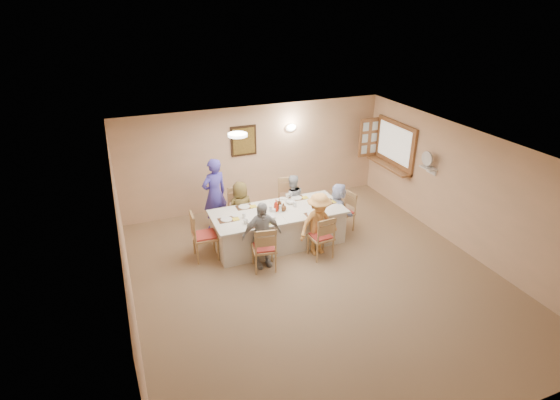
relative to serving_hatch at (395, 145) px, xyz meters
name	(u,v)px	position (x,y,z in m)	size (l,w,h in m)	color
ground	(318,279)	(-3.21, -2.40, -1.50)	(7.00, 7.00, 0.00)	#87654A
room_walls	(321,206)	(-3.21, -2.40, 0.01)	(7.00, 7.00, 7.00)	#D1AA86
wall_picture	(244,141)	(-3.51, 1.06, 0.20)	(0.62, 0.05, 0.72)	#301E10
wall_sconce	(291,128)	(-2.31, 1.04, 0.40)	(0.26, 0.09, 0.18)	white
ceiling_light	(238,135)	(-4.21, -0.90, 0.97)	(0.36, 0.36, 0.05)	white
serving_hatch	(395,145)	(0.00, 0.00, 0.00)	(0.06, 1.50, 1.15)	#986137
hatch_sill	(389,166)	(-0.12, 0.00, -0.53)	(0.30, 1.50, 0.05)	#986137
shutter_door	(369,138)	(-0.26, 0.76, 0.00)	(0.55, 0.04, 1.00)	#986137
fan_shelf	(428,168)	(-0.08, -1.35, -0.10)	(0.22, 0.36, 0.03)	white
desk_fan	(428,161)	(-0.11, -1.35, 0.05)	(0.30, 0.30, 0.28)	#A5A5A8
dining_table	(278,227)	(-3.41, -0.90, -1.12)	(2.76, 1.17, 0.76)	silver
chair_back_left	(239,211)	(-4.01, -0.10, -1.01)	(0.47, 0.47, 0.99)	tan
chair_back_right	(290,201)	(-2.81, -0.10, -0.98)	(0.50, 0.50, 1.03)	tan
chair_front_left	(264,247)	(-4.01, -1.70, -1.03)	(0.45, 0.45, 0.95)	tan
chair_front_right	(321,236)	(-2.81, -1.70, -1.04)	(0.44, 0.44, 0.93)	tan
chair_left_end	(205,235)	(-4.96, -0.90, -0.99)	(0.49, 0.49, 1.02)	tan
chair_right_end	(343,212)	(-1.86, -0.90, -1.06)	(0.43, 0.43, 0.89)	tan
diner_back_left	(241,208)	(-4.01, -0.22, -0.89)	(0.66, 0.50, 1.22)	brown
diner_back_right	(292,200)	(-2.81, -0.22, -0.90)	(0.64, 0.52, 1.20)	#B0B5BE
diner_front_left	(262,235)	(-4.01, -1.58, -0.82)	(0.81, 0.36, 1.35)	#A5A5A5
diner_front_right	(319,224)	(-2.81, -1.58, -0.84)	(0.92, 0.61, 1.33)	#F6AD58
diner_right_end	(338,208)	(-1.99, -0.90, -0.93)	(0.54, 1.11, 1.14)	#CCD6FE
caregiver	(215,194)	(-4.46, 0.25, -0.67)	(0.70, 0.57, 1.65)	#4941BD
placemat_fl	(257,225)	(-4.01, -1.32, -0.74)	(0.33, 0.24, 0.01)	#472B19
plate_fl	(257,224)	(-4.01, -1.32, -0.73)	(0.22, 0.22, 0.01)	white
napkin_fl	(267,224)	(-3.83, -1.37, -0.73)	(0.13, 0.13, 0.01)	yellow
placemat_fr	(313,214)	(-2.81, -1.32, -0.74)	(0.32, 0.24, 0.01)	#472B19
plate_fr	(313,214)	(-2.81, -1.32, -0.73)	(0.24, 0.24, 0.02)	white
napkin_fr	(322,214)	(-2.63, -1.37, -0.73)	(0.13, 0.13, 0.01)	yellow
placemat_bl	(244,207)	(-4.01, -0.48, -0.74)	(0.33, 0.25, 0.01)	#472B19
plate_bl	(244,207)	(-4.01, -0.48, -0.73)	(0.24, 0.24, 0.01)	white
napkin_bl	(253,206)	(-3.83, -0.53, -0.73)	(0.14, 0.14, 0.01)	yellow
placemat_br	(296,198)	(-2.81, -0.48, -0.74)	(0.35, 0.26, 0.01)	#472B19
plate_br	(297,198)	(-2.81, -0.48, -0.73)	(0.24, 0.24, 0.01)	white
napkin_br	(305,197)	(-2.63, -0.53, -0.73)	(0.13, 0.13, 0.01)	yellow
placemat_le	(226,220)	(-4.51, -0.90, -0.74)	(0.33, 0.24, 0.01)	#472B19
plate_le	(226,219)	(-4.51, -0.90, -0.73)	(0.23, 0.23, 0.01)	white
napkin_le	(236,219)	(-4.33, -0.95, -0.73)	(0.13, 0.13, 0.01)	yellow
placemat_re	(326,202)	(-2.29, -0.90, -0.74)	(0.35, 0.26, 0.01)	#472B19
plate_re	(326,202)	(-2.29, -0.90, -0.73)	(0.23, 0.23, 0.01)	white
napkin_re	(335,201)	(-2.11, -0.95, -0.73)	(0.14, 0.14, 0.01)	yellow
teacup_a	(246,222)	(-4.20, -1.19, -0.70)	(0.13, 0.13, 0.08)	white
teacup_b	(288,196)	(-2.99, -0.39, -0.69)	(0.12, 0.12, 0.09)	white
bowl_a	(271,217)	(-3.67, -1.14, -0.71)	(0.28, 0.28, 0.06)	white
bowl_b	(290,202)	(-3.04, -0.66, -0.71)	(0.24, 0.24, 0.06)	white
condiment_ketchup	(276,206)	(-3.46, -0.90, -0.61)	(0.13, 0.13, 0.26)	red
condiment_brown	(279,204)	(-3.35, -0.81, -0.63)	(0.13, 0.13, 0.22)	#583117
condiment_malt	(283,207)	(-3.31, -0.93, -0.66)	(0.15, 0.15, 0.17)	#583117
drinking_glass	(270,209)	(-3.56, -0.85, -0.68)	(0.07, 0.07, 0.10)	silver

